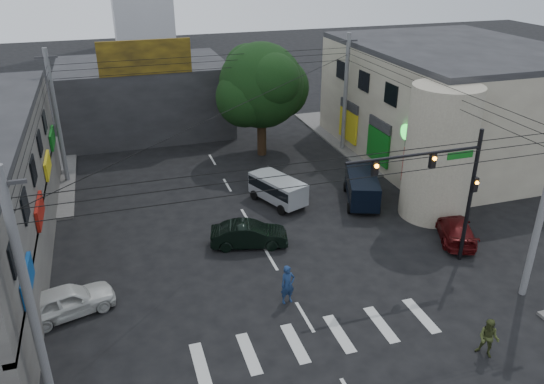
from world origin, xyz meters
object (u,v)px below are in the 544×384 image
utility_pole_near_left (28,294)px  dark_sedan (249,235)px  utility_pole_far_left (57,118)px  utility_pole_near_right (543,207)px  navy_van (362,189)px  white_compact (67,301)px  traffic_gantry (445,179)px  pedestrian_olive (489,338)px  traffic_officer (288,285)px  silver_minivan (278,191)px  street_tree (261,86)px  maroon_sedan (455,229)px  utility_pole_far_right (345,94)px

utility_pole_near_left → dark_sedan: utility_pole_near_left is taller
dark_sedan → utility_pole_far_left: bearing=52.4°
utility_pole_near_right → navy_van: size_ratio=1.84×
dark_sedan → white_compact: bearing=123.4°
utility_pole_far_left → navy_van: size_ratio=1.84×
traffic_gantry → pedestrian_olive: traffic_gantry is taller
utility_pole_near_right → traffic_officer: 11.80m
utility_pole_near_right → dark_sedan: (-11.21, 8.23, -3.91)m
traffic_gantry → utility_pole_far_left: (-18.32, 17.00, -0.23)m
dark_sedan → silver_minivan: (3.16, 4.54, 0.17)m
street_tree → utility_pole_far_left: (-14.50, -1.00, -0.87)m
dark_sedan → utility_pole_near_left: bearing=143.9°
maroon_sedan → utility_pole_far_right: bearing=-66.2°
traffic_officer → pedestrian_olive: bearing=-50.9°
traffic_gantry → white_compact: traffic_gantry is taller
utility_pole_far_right → silver_minivan: (-8.05, -7.73, -3.74)m
street_tree → pedestrian_olive: bearing=-85.1°
street_tree → utility_pole_near_left: (-14.50, -21.50, -0.87)m
utility_pole_near_left → pedestrian_olive: utility_pole_near_left is taller
utility_pole_near_left → traffic_officer: 11.12m
traffic_officer → white_compact: bearing=158.3°
utility_pole_near_right → white_compact: bearing=166.5°
street_tree → maroon_sedan: 17.99m
traffic_gantry → pedestrian_olive: 7.79m
utility_pole_near_left → silver_minivan: 18.57m
dark_sedan → traffic_officer: size_ratio=2.30×
dark_sedan → traffic_officer: 5.47m
traffic_gantry → silver_minivan: (-5.37, 9.27, -3.97)m
utility_pole_far_right → silver_minivan: size_ratio=2.12×
dark_sedan → silver_minivan: bearing=-21.0°
white_compact → utility_pole_far_right: bearing=-68.2°
utility_pole_near_right → white_compact: (-20.53, 4.92, -3.89)m
street_tree → silver_minivan: street_tree is taller
maroon_sedan → navy_van: (-2.88, 5.89, 0.30)m
pedestrian_olive → utility_pole_far_left: bearing=-179.3°
traffic_officer → traffic_gantry: bearing=-4.2°
street_tree → navy_van: street_tree is taller
dark_sedan → street_tree: bearing=-5.7°
utility_pole_near_right → utility_pole_far_left: (-21.00, 20.50, 0.00)m
street_tree → maroon_sedan: bearing=-68.0°
utility_pole_near_left → white_compact: utility_pole_near_left is taller
utility_pole_far_left → pedestrian_olive: size_ratio=5.35×
utility_pole_near_left → utility_pole_near_right: size_ratio=1.00×
utility_pole_near_right → navy_van: utility_pole_near_right is taller
dark_sedan → maroon_sedan: dark_sedan is taller
traffic_gantry → utility_pole_far_right: (2.68, 17.00, -0.23)m
silver_minivan → navy_van: 5.37m
street_tree → utility_pole_near_right: (6.50, -21.50, -0.87)m
maroon_sedan → dark_sedan: bearing=9.8°
navy_van → white_compact: bearing=130.6°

